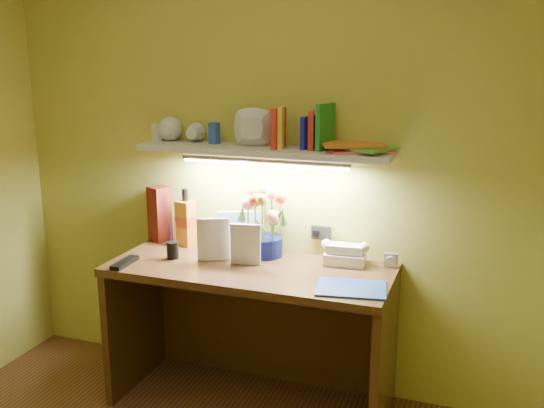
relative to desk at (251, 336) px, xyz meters
The scene contains 13 objects.
desk is the anchor object (origin of this frame).
flower_bouquet 0.58m from the desk, 88.89° to the left, with size 0.22×0.22×0.35m, color #060B37, non-canonical shape.
telephone 0.64m from the desk, 23.81° to the left, with size 0.20×0.15×0.12m, color white, non-canonical shape.
desk_clock 0.80m from the desk, 18.82° to the left, with size 0.07×0.03×0.07m, color #BABBBF.
whisky_bottle 0.73m from the desk, 155.82° to the left, with size 0.08×0.08×0.32m, color #B06518, non-canonical shape.
whisky_box 0.86m from the desk, 159.41° to the left, with size 0.10×0.10×0.31m, color #5D1811.
pen_cup 0.61m from the desk, behind, with size 0.06×0.06×0.15m, color black.
art_card 0.53m from the desk, 126.95° to the left, with size 0.22×0.04×0.22m, color white, non-canonical shape.
tv_remote 0.73m from the desk, 161.91° to the right, with size 0.05×0.19×0.02m, color black.
blue_folder 0.67m from the desk, 14.30° to the right, with size 0.31×0.22×0.01m, color #2747AB.
desk_book_a 0.56m from the desk, behind, with size 0.17×0.02×0.22m, color beige.
desk_book_b 0.49m from the desk, behind, with size 0.15×0.02×0.21m, color silver.
wall_shelf 0.98m from the desk, 87.29° to the left, with size 1.32×0.33×0.25m.
Camera 1 is at (1.06, -1.43, 1.74)m, focal length 40.00 mm.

